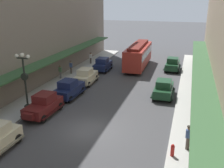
{
  "coord_description": "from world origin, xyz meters",
  "views": [
    {
      "loc": [
        6.8,
        -16.15,
        9.55
      ],
      "look_at": [
        0.0,
        6.0,
        1.8
      ],
      "focal_mm": 41.12,
      "sensor_mm": 36.0,
      "label": 1
    }
  ],
  "objects_px": {
    "lamp_post_with_clock": "(25,80)",
    "streetcar": "(138,55)",
    "parked_car_3": "(173,64)",
    "pedestrian_2": "(60,72)",
    "parked_car_0": "(43,104)",
    "parked_car_5": "(103,64)",
    "fire_hydrant": "(173,150)",
    "parked_car_6": "(69,88)",
    "pedestrian_1": "(188,137)",
    "parked_car_4": "(164,88)",
    "parked_car_2": "(86,76)",
    "pedestrian_0": "(91,58)",
    "pedestrian_3": "(71,67)"
  },
  "relations": [
    {
      "from": "parked_car_0",
      "to": "parked_car_5",
      "type": "height_order",
      "value": "same"
    },
    {
      "from": "parked_car_2",
      "to": "parked_car_6",
      "type": "bearing_deg",
      "value": -89.02
    },
    {
      "from": "parked_car_2",
      "to": "pedestrian_0",
      "type": "bearing_deg",
      "value": 108.03
    },
    {
      "from": "parked_car_5",
      "to": "pedestrian_2",
      "type": "bearing_deg",
      "value": -124.36
    },
    {
      "from": "parked_car_3",
      "to": "pedestrian_3",
      "type": "bearing_deg",
      "value": -154.46
    },
    {
      "from": "parked_car_6",
      "to": "pedestrian_1",
      "type": "relative_size",
      "value": 2.58
    },
    {
      "from": "parked_car_0",
      "to": "streetcar",
      "type": "bearing_deg",
      "value": 75.94
    },
    {
      "from": "parked_car_5",
      "to": "lamp_post_with_clock",
      "type": "bearing_deg",
      "value": -97.18
    },
    {
      "from": "streetcar",
      "to": "parked_car_0",
      "type": "bearing_deg",
      "value": -104.06
    },
    {
      "from": "pedestrian_2",
      "to": "pedestrian_1",
      "type": "bearing_deg",
      "value": -37.32
    },
    {
      "from": "lamp_post_with_clock",
      "to": "pedestrian_0",
      "type": "bearing_deg",
      "value": 93.38
    },
    {
      "from": "parked_car_6",
      "to": "pedestrian_1",
      "type": "xyz_separation_m",
      "value": [
        11.74,
        -6.62,
        0.07
      ]
    },
    {
      "from": "streetcar",
      "to": "parked_car_5",
      "type": "bearing_deg",
      "value": -144.02
    },
    {
      "from": "parked_car_2",
      "to": "lamp_post_with_clock",
      "type": "distance_m",
      "value": 9.33
    },
    {
      "from": "parked_car_2",
      "to": "parked_car_5",
      "type": "distance_m",
      "value": 5.93
    },
    {
      "from": "parked_car_0",
      "to": "parked_car_4",
      "type": "height_order",
      "value": "same"
    },
    {
      "from": "lamp_post_with_clock",
      "to": "pedestrian_2",
      "type": "bearing_deg",
      "value": 100.78
    },
    {
      "from": "pedestrian_0",
      "to": "pedestrian_3",
      "type": "distance_m",
      "value": 5.93
    },
    {
      "from": "parked_car_3",
      "to": "streetcar",
      "type": "xyz_separation_m",
      "value": [
        -4.92,
        0.2,
        0.96
      ]
    },
    {
      "from": "parked_car_0",
      "to": "streetcar",
      "type": "height_order",
      "value": "streetcar"
    },
    {
      "from": "parked_car_2",
      "to": "parked_car_6",
      "type": "height_order",
      "value": "same"
    },
    {
      "from": "parked_car_4",
      "to": "parked_car_5",
      "type": "xyz_separation_m",
      "value": [
        -9.16,
        7.67,
        0.0
      ]
    },
    {
      "from": "parked_car_4",
      "to": "pedestrian_1",
      "type": "height_order",
      "value": "parked_car_4"
    },
    {
      "from": "lamp_post_with_clock",
      "to": "pedestrian_0",
      "type": "relative_size",
      "value": 3.09
    },
    {
      "from": "parked_car_3",
      "to": "pedestrian_2",
      "type": "distance_m",
      "value": 15.35
    },
    {
      "from": "streetcar",
      "to": "pedestrian_3",
      "type": "distance_m",
      "value": 9.91
    },
    {
      "from": "parked_car_0",
      "to": "pedestrian_2",
      "type": "relative_size",
      "value": 2.62
    },
    {
      "from": "lamp_post_with_clock",
      "to": "streetcar",
      "type": "bearing_deg",
      "value": 71.02
    },
    {
      "from": "streetcar",
      "to": "lamp_post_with_clock",
      "type": "xyz_separation_m",
      "value": [
        -6.19,
        -17.99,
        1.08
      ]
    },
    {
      "from": "parked_car_0",
      "to": "parked_car_2",
      "type": "height_order",
      "value": "same"
    },
    {
      "from": "parked_car_0",
      "to": "pedestrian_3",
      "type": "xyz_separation_m",
      "value": [
        -3.13,
        11.87,
        0.07
      ]
    },
    {
      "from": "parked_car_6",
      "to": "parked_car_2",
      "type": "bearing_deg",
      "value": 90.98
    },
    {
      "from": "lamp_post_with_clock",
      "to": "pedestrian_2",
      "type": "relative_size",
      "value": 3.15
    },
    {
      "from": "lamp_post_with_clock",
      "to": "fire_hydrant",
      "type": "relative_size",
      "value": 6.29
    },
    {
      "from": "parked_car_6",
      "to": "streetcar",
      "type": "relative_size",
      "value": 0.45
    },
    {
      "from": "parked_car_4",
      "to": "pedestrian_2",
      "type": "relative_size",
      "value": 2.6
    },
    {
      "from": "parked_car_0",
      "to": "lamp_post_with_clock",
      "type": "distance_m",
      "value": 2.63
    },
    {
      "from": "pedestrian_0",
      "to": "pedestrian_3",
      "type": "height_order",
      "value": "same"
    },
    {
      "from": "parked_car_5",
      "to": "parked_car_3",
      "type": "bearing_deg",
      "value": 17.62
    },
    {
      "from": "pedestrian_0",
      "to": "streetcar",
      "type": "bearing_deg",
      "value": 2.38
    },
    {
      "from": "parked_car_5",
      "to": "parked_car_6",
      "type": "relative_size",
      "value": 1.0
    },
    {
      "from": "parked_car_0",
      "to": "pedestrian_3",
      "type": "height_order",
      "value": "parked_car_0"
    },
    {
      "from": "parked_car_0",
      "to": "parked_car_6",
      "type": "relative_size",
      "value": 1.0
    },
    {
      "from": "parked_car_4",
      "to": "pedestrian_3",
      "type": "xyz_separation_m",
      "value": [
        -12.51,
        4.59,
        0.07
      ]
    },
    {
      "from": "fire_hydrant",
      "to": "pedestrian_0",
      "type": "relative_size",
      "value": 0.49
    },
    {
      "from": "parked_car_5",
      "to": "pedestrian_1",
      "type": "height_order",
      "value": "parked_car_5"
    },
    {
      "from": "parked_car_4",
      "to": "pedestrian_2",
      "type": "distance_m",
      "value": 13.04
    },
    {
      "from": "parked_car_4",
      "to": "parked_car_6",
      "type": "height_order",
      "value": "same"
    },
    {
      "from": "parked_car_5",
      "to": "pedestrian_2",
      "type": "distance_m",
      "value": 6.52
    },
    {
      "from": "streetcar",
      "to": "pedestrian_2",
      "type": "distance_m",
      "value": 11.71
    }
  ]
}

